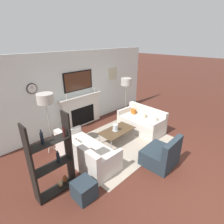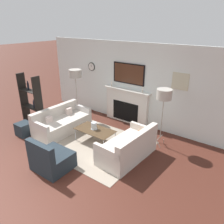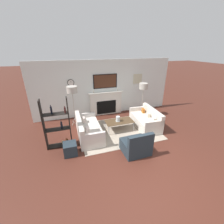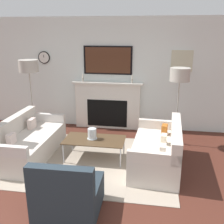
# 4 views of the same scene
# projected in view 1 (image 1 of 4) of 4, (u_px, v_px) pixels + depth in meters

# --- Properties ---
(ground_plane) EXTENTS (60.00, 60.00, 0.00)m
(ground_plane) POSITION_uv_depth(u_px,v_px,m) (194.00, 183.00, 4.02)
(ground_plane) COLOR #492219
(fireplace_wall) EXTENTS (6.97, 0.28, 2.70)m
(fireplace_wall) POSITION_uv_depth(u_px,v_px,m) (79.00, 94.00, 6.33)
(fireplace_wall) COLOR white
(fireplace_wall) RESTS_ON ground_plane
(area_rug) EXTENTS (3.14, 2.36, 0.01)m
(area_rug) POSITION_uv_depth(u_px,v_px,m) (118.00, 143.00, 5.56)
(area_rug) COLOR #A19382
(area_rug) RESTS_ON ground_plane
(couch_left) EXTENTS (0.86, 1.82, 0.76)m
(couch_left) POSITION_uv_depth(u_px,v_px,m) (86.00, 153.00, 4.62)
(couch_left) COLOR beige
(couch_left) RESTS_ON ground_plane
(couch_right) EXTENTS (0.91, 1.66, 0.80)m
(couch_right) POSITION_uv_depth(u_px,v_px,m) (142.00, 122.00, 6.28)
(couch_right) COLOR beige
(couch_right) RESTS_ON ground_plane
(armchair) EXTENTS (0.86, 0.79, 0.82)m
(armchair) POSITION_uv_depth(u_px,v_px,m) (161.00, 155.00, 4.54)
(armchair) COLOR #222D35
(armchair) RESTS_ON ground_plane
(coffee_table) EXTENTS (1.15, 0.61, 0.40)m
(coffee_table) POSITION_uv_depth(u_px,v_px,m) (117.00, 131.00, 5.51)
(coffee_table) COLOR #4C3823
(coffee_table) RESTS_ON ground_plane
(hurricane_candle) EXTENTS (0.19, 0.19, 0.21)m
(hurricane_candle) POSITION_uv_depth(u_px,v_px,m) (115.00, 128.00, 5.45)
(hurricane_candle) COLOR silver
(hurricane_candle) RESTS_ON coffee_table
(floor_lamp_left) EXTENTS (0.43, 0.43, 1.77)m
(floor_lamp_left) POSITION_uv_depth(u_px,v_px,m) (45.00, 99.00, 4.55)
(floor_lamp_left) COLOR #9E998E
(floor_lamp_left) RESTS_ON ground_plane
(floor_lamp_right) EXTENTS (0.41, 0.41, 1.66)m
(floor_lamp_right) POSITION_uv_depth(u_px,v_px,m) (126.00, 82.00, 6.75)
(floor_lamp_right) COLOR #9E998E
(floor_lamp_right) RESTS_ON ground_plane
(shelf_unit) EXTENTS (0.85, 0.28, 1.75)m
(shelf_unit) POSITION_uv_depth(u_px,v_px,m) (53.00, 161.00, 3.54)
(shelf_unit) COLOR black
(shelf_unit) RESTS_ON ground_plane
(ottoman) EXTENTS (0.42, 0.42, 0.40)m
(ottoman) POSITION_uv_depth(u_px,v_px,m) (84.00, 190.00, 3.60)
(ottoman) COLOR #222D35
(ottoman) RESTS_ON ground_plane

